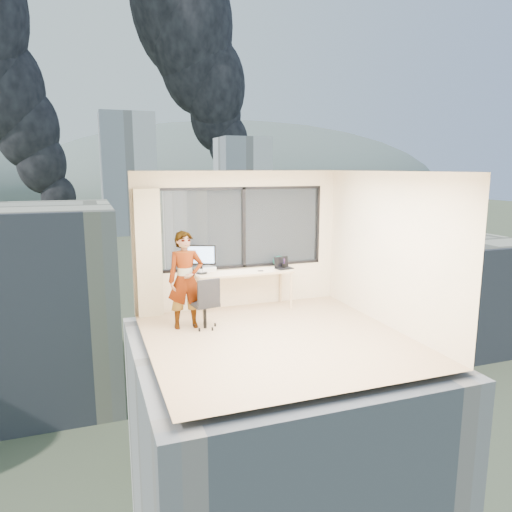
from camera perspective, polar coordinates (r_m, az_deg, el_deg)
name	(u,v)px	position (r m, az deg, el deg)	size (l,w,h in m)	color
floor	(277,338)	(7.65, 2.56, -9.80)	(4.00, 4.00, 0.01)	tan
ceiling	(279,171)	(7.18, 2.73, 10.06)	(4.00, 4.00, 0.01)	white
wall_front	(344,288)	(5.55, 10.51, -3.80)	(4.00, 0.01, 2.60)	beige
wall_left	(145,267)	(6.81, -13.13, -1.24)	(0.01, 4.00, 2.60)	beige
wall_right	(389,250)	(8.26, 15.59, 0.68)	(0.01, 4.00, 2.60)	beige
window_wall	(241,228)	(9.14, -1.82, 3.41)	(3.30, 0.16, 1.55)	black
curtain	(149,253)	(8.71, -12.71, 0.30)	(0.45, 0.14, 2.30)	beige
desk	(244,290)	(9.03, -1.41, -4.12)	(1.80, 0.60, 0.75)	tan
chair	(205,302)	(8.02, -6.16, -5.52)	(0.46, 0.46, 0.90)	black
person	(186,280)	(8.02, -8.40, -2.84)	(0.60, 0.39, 1.63)	#2D2D33
monitor	(201,259)	(8.74, -6.56, -0.34)	(0.54, 0.12, 0.54)	black
game_console	(205,269)	(8.96, -6.15, -1.56)	(0.34, 0.28, 0.08)	white
laptop	(284,263)	(9.13, 3.40, -0.90)	(0.31, 0.33, 0.20)	black
cellphone	(261,271)	(8.93, 0.54, -1.77)	(0.10, 0.05, 0.01)	black
pen_cup	(284,266)	(9.17, 3.40, -1.20)	(0.07, 0.07, 0.09)	black
handbag	(279,261)	(9.41, 2.76, -0.57)	(0.26, 0.13, 0.20)	#0D5142
exterior_ground	(99,234)	(127.76, -18.29, 2.49)	(400.00, 400.00, 0.04)	#515B3D
near_bldg_b	(245,255)	(47.79, -1.38, 0.08)	(14.00, 13.00, 16.00)	beige
near_bldg_c	(459,293)	(49.06, 23.05, -4.09)	(12.00, 10.00, 10.00)	beige
far_tower_b	(128,174)	(127.10, -15.03, 9.42)	(13.00, 13.00, 30.00)	silver
far_tower_c	(242,179)	(154.25, -1.66, 9.15)	(15.00, 15.00, 26.00)	silver
hill_b	(237,191)	(342.81, -2.23, 7.72)	(300.00, 220.00, 96.00)	slate
tree_b	(222,384)	(28.28, -4.10, -14.96)	(7.60, 7.60, 9.00)	#1B511C
tree_c	(324,273)	(54.06, 8.08, -2.04)	(8.40, 8.40, 10.00)	#1B511C
smoke_plume_a	(47,38)	(160.96, -23.66, 22.74)	(40.00, 24.00, 90.00)	black
smoke_plume_b	(242,101)	(187.42, -1.64, 17.98)	(30.00, 18.00, 70.00)	black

